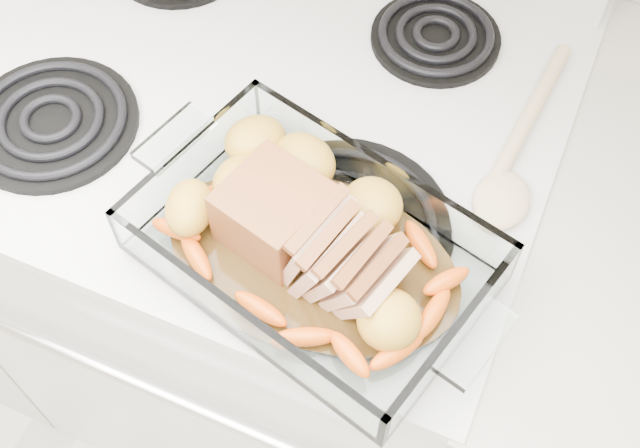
% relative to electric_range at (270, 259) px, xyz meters
% --- Properties ---
extents(electric_range, '(0.78, 0.70, 1.12)m').
position_rel_electric_range_xyz_m(electric_range, '(0.00, 0.00, 0.00)').
color(electric_range, silver).
rests_on(electric_range, ground).
extents(baking_dish, '(0.35, 0.23, 0.07)m').
position_rel_electric_range_xyz_m(baking_dish, '(0.18, -0.22, 0.48)').
color(baking_dish, white).
rests_on(baking_dish, electric_range).
extents(pork_roast, '(0.20, 0.10, 0.08)m').
position_rel_electric_range_xyz_m(pork_roast, '(0.16, -0.22, 0.51)').
color(pork_roast, brown).
rests_on(pork_roast, baking_dish).
extents(roast_vegetables, '(0.39, 0.21, 0.05)m').
position_rel_electric_range_xyz_m(roast_vegetables, '(0.17, -0.18, 0.49)').
color(roast_vegetables, '#F94500').
rests_on(roast_vegetables, baking_dish).
extents(wooden_spoon, '(0.06, 0.30, 0.02)m').
position_rel_electric_range_xyz_m(wooden_spoon, '(0.34, 0.00, 0.46)').
color(wooden_spoon, beige).
rests_on(wooden_spoon, electric_range).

